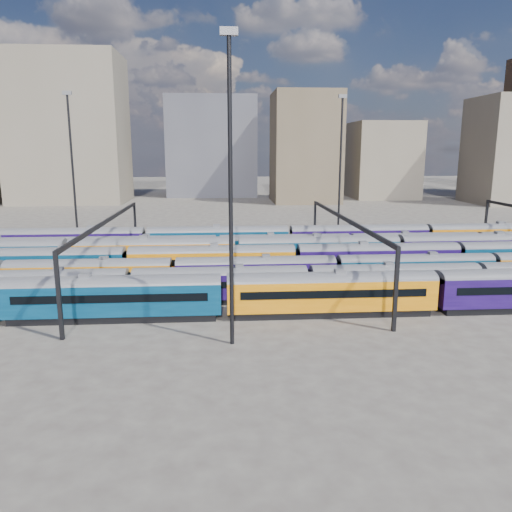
{
  "coord_description": "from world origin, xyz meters",
  "views": [
    {
      "loc": [
        -5.78,
        -62.76,
        16.49
      ],
      "look_at": [
        -1.38,
        0.12,
        3.0
      ],
      "focal_mm": 35.0,
      "sensor_mm": 36.0,
      "label": 1
    }
  ],
  "objects": [
    {
      "name": "rake_1",
      "position": [
        3.73,
        -10.0,
        2.49
      ],
      "size": [
        115.86,
        2.83,
        4.75
      ],
      "color": "black",
      "rests_on": "ground"
    },
    {
      "name": "mast_2",
      "position": [
        -5.0,
        -22.0,
        13.97
      ],
      "size": [
        1.4,
        0.5,
        25.6
      ],
      "color": "black",
      "rests_on": "ground"
    },
    {
      "name": "rake_5",
      "position": [
        3.62,
        10.0,
        2.57
      ],
      "size": [
        99.15,
        2.91,
        4.89
      ],
      "color": "black",
      "rests_on": "ground"
    },
    {
      "name": "rake_6",
      "position": [
        -6.33,
        15.0,
        2.91
      ],
      "size": [
        112.17,
        3.28,
        5.54
      ],
      "color": "black",
      "rests_on": "ground"
    },
    {
      "name": "rake_0",
      "position": [
        15.95,
        -15.0,
        2.78
      ],
      "size": [
        128.89,
        3.14,
        5.3
      ],
      "color": "black",
      "rests_on": "ground"
    },
    {
      "name": "ground",
      "position": [
        0.0,
        0.0,
        0.0
      ],
      "size": [
        500.0,
        500.0,
        0.0
      ],
      "primitive_type": "plane",
      "color": "#48423D",
      "rests_on": "ground"
    },
    {
      "name": "rake_2",
      "position": [
        -21.25,
        -5.0,
        2.51
      ],
      "size": [
        135.87,
        2.84,
        4.77
      ],
      "color": "black",
      "rests_on": "ground"
    },
    {
      "name": "rake_3",
      "position": [
        -7.0,
        0.0,
        2.79
      ],
      "size": [
        107.63,
        3.15,
        5.31
      ],
      "color": "black",
      "rests_on": "ground"
    },
    {
      "name": "rake_4",
      "position": [
        7.72,
        5.0,
        2.96
      ],
      "size": [
        159.62,
        3.33,
        5.63
      ],
      "color": "black",
      "rests_on": "ground"
    },
    {
      "name": "gantry_1",
      "position": [
        -20.0,
        0.0,
        6.79
      ],
      "size": [
        0.35,
        40.35,
        8.03
      ],
      "color": "black",
      "rests_on": "ground"
    },
    {
      "name": "mast_1",
      "position": [
        -30.0,
        22.0,
        13.97
      ],
      "size": [
        1.4,
        0.5,
        25.6
      ],
      "color": "black",
      "rests_on": "ground"
    },
    {
      "name": "mast_3",
      "position": [
        15.0,
        24.0,
        13.97
      ],
      "size": [
        1.4,
        0.5,
        25.6
      ],
      "color": "black",
      "rests_on": "ground"
    },
    {
      "name": "gantry_2",
      "position": [
        10.0,
        0.0,
        6.79
      ],
      "size": [
        0.35,
        40.35,
        8.03
      ],
      "color": "black",
      "rests_on": "ground"
    }
  ]
}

